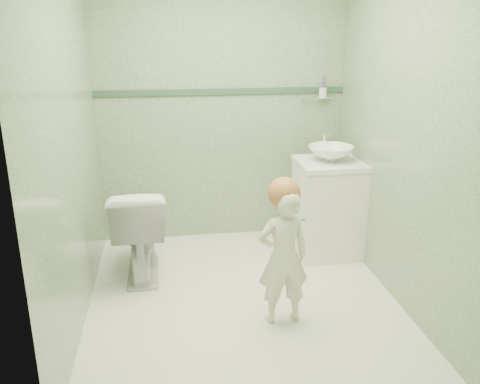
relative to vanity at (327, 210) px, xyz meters
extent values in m
plane|color=white|center=(-0.84, -0.70, -0.40)|extent=(2.50, 2.50, 0.00)
cube|color=gray|center=(-0.84, 0.55, 0.80)|extent=(2.20, 0.04, 2.40)
cube|color=gray|center=(-0.84, -1.95, 0.80)|extent=(2.20, 0.04, 2.40)
cube|color=gray|center=(-1.94, -0.70, 0.80)|extent=(0.04, 2.50, 2.40)
cube|color=gray|center=(0.26, -0.70, 0.80)|extent=(0.04, 2.50, 2.40)
cube|color=#304F38|center=(-0.84, 0.54, 0.95)|extent=(2.20, 0.02, 0.05)
cube|color=white|center=(0.00, 0.00, 0.00)|extent=(0.52, 0.50, 0.80)
cube|color=white|center=(0.00, 0.00, 0.41)|extent=(0.54, 0.52, 0.04)
imported|color=white|center=(0.00, 0.00, 0.49)|extent=(0.37, 0.37, 0.13)
cylinder|color=silver|center=(0.00, 0.20, 0.55)|extent=(0.03, 0.03, 0.18)
cylinder|color=silver|center=(0.00, 0.15, 0.63)|extent=(0.02, 0.12, 0.02)
cylinder|color=silver|center=(0.00, 0.50, 0.88)|extent=(0.26, 0.02, 0.02)
cylinder|color=silver|center=(0.06, 0.48, 0.93)|extent=(0.07, 0.07, 0.09)
cylinder|color=blue|center=(0.05, 0.47, 1.00)|extent=(0.01, 0.01, 0.17)
cylinder|color=#B53547|center=(0.07, 0.49, 1.00)|extent=(0.01, 0.01, 0.17)
cylinder|color=#7148B6|center=(0.06, 0.47, 1.00)|extent=(0.01, 0.01, 0.17)
imported|color=white|center=(-1.58, -0.17, -0.03)|extent=(0.43, 0.74, 0.75)
imported|color=silver|center=(-0.62, -1.00, 0.07)|extent=(0.35, 0.25, 0.93)
sphere|color=#A56234|center=(-0.62, -0.97, 0.50)|extent=(0.21, 0.21, 0.21)
cylinder|color=#169A83|center=(-0.53, -1.12, 0.37)|extent=(0.07, 0.13, 0.06)
cube|color=white|center=(-0.60, -1.07, 0.41)|extent=(0.03, 0.03, 0.02)
camera|label=1|loc=(-1.34, -3.90, 1.51)|focal=37.81mm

